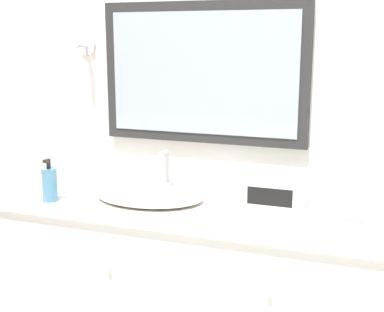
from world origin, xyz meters
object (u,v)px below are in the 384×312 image
appliance_box (273,192)px  picture_frame (348,206)px  soap_bottle (50,184)px  sink_basin (150,195)px

appliance_box → picture_frame: size_ratio=1.84×
soap_bottle → picture_frame: bearing=6.5°
soap_bottle → appliance_box: size_ratio=0.72×
sink_basin → soap_bottle: (-0.39, -0.18, 0.06)m
appliance_box → soap_bottle: bearing=-163.0°
sink_basin → soap_bottle: 0.43m
appliance_box → picture_frame: picture_frame is taller
picture_frame → appliance_box: bearing=155.6°
sink_basin → appliance_box: (0.52, 0.10, 0.04)m
sink_basin → appliance_box: bearing=11.1°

